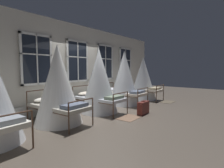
# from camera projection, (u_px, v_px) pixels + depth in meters

# --- Properties ---
(ground) EXTENTS (21.07, 21.07, 0.00)m
(ground) POSITION_uv_depth(u_px,v_px,m) (99.00, 112.00, 6.58)
(ground) COLOR brown
(back_wall_with_windows) EXTENTS (11.54, 0.10, 3.30)m
(back_wall_with_windows) POSITION_uv_depth(u_px,v_px,m) (76.00, 67.00, 7.17)
(back_wall_with_windows) COLOR beige
(back_wall_with_windows) RESTS_ON ground
(window_bank) EXTENTS (7.95, 0.10, 2.61)m
(window_bank) POSITION_uv_depth(u_px,v_px,m) (78.00, 81.00, 7.15)
(window_bank) COLOR black
(window_bank) RESTS_ON ground
(cot_second) EXTENTS (1.38, 1.93, 2.29)m
(cot_second) POSITION_uv_depth(u_px,v_px,m) (58.00, 85.00, 5.16)
(cot_second) COLOR #4C3323
(cot_second) RESTS_ON ground
(cot_third) EXTENTS (1.38, 1.92, 2.30)m
(cot_third) POSITION_uv_depth(u_px,v_px,m) (99.00, 82.00, 6.52)
(cot_third) COLOR #4C3323
(cot_third) RESTS_ON ground
(cot_fourth) EXTENTS (1.38, 1.92, 2.35)m
(cot_fourth) POSITION_uv_depth(u_px,v_px,m) (124.00, 79.00, 7.92)
(cot_fourth) COLOR #4C3323
(cot_fourth) RESTS_ON ground
(cot_fifth) EXTENTS (1.38, 1.92, 2.15)m
(cot_fifth) POSITION_uv_depth(u_px,v_px,m) (143.00, 79.00, 9.23)
(cot_fifth) COLOR #4C3323
(cot_fifth) RESTS_ON ground
(rug_third) EXTENTS (0.81, 0.57, 0.01)m
(rug_third) POSITION_uv_depth(u_px,v_px,m) (129.00, 118.00, 5.81)
(rug_third) COLOR brown
(rug_third) RESTS_ON ground
(rug_fifth) EXTENTS (0.80, 0.57, 0.01)m
(rug_fifth) POSITION_uv_depth(u_px,v_px,m) (167.00, 102.00, 8.54)
(rug_fifth) COLOR brown
(rug_fifth) RESTS_ON ground
(suitcase_dark) EXTENTS (0.57, 0.23, 0.47)m
(suitcase_dark) POSITION_uv_depth(u_px,v_px,m) (143.00, 108.00, 6.27)
(suitcase_dark) COLOR #5B231E
(suitcase_dark) RESTS_ON ground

